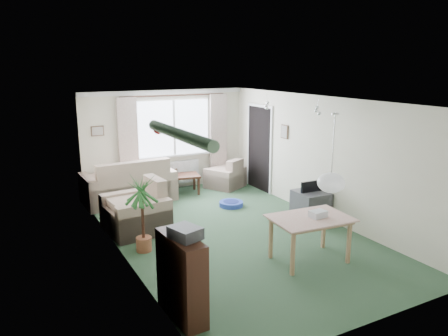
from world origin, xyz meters
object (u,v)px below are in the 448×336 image
houseplant (143,214)px  tv_cube (311,206)px  armchair_left (135,206)px  coffee_table (178,184)px  bookshelf (181,277)px  dining_table (309,240)px  pet_bed (231,204)px  armchair_corner (225,173)px  sofa (128,180)px

houseplant → tv_cube: bearing=-2.1°
armchair_left → coffee_table: 2.42m
tv_cube → bookshelf: bearing=-149.0°
coffee_table → houseplant: (-1.72, -2.75, 0.41)m
coffee_table → tv_cube: (1.63, -2.87, 0.06)m
dining_table → pet_bed: 2.92m
dining_table → armchair_left: bearing=129.0°
armchair_left → pet_bed: size_ratio=2.08×
houseplant → coffee_table: bearing=58.0°
houseplant → armchair_corner: bearing=42.5°
pet_bed → coffee_table: bearing=115.0°
bookshelf → tv_cube: (3.54, 1.94, -0.23)m
armchair_left → bookshelf: bearing=-11.5°
coffee_table → pet_bed: coffee_table is taller
bookshelf → dining_table: 2.41m
armchair_left → tv_cube: 3.37m
armchair_left → bookshelf: bookshelf is taller
armchair_left → dining_table: armchair_left is taller
bookshelf → pet_bed: bookshelf is taller
armchair_left → dining_table: size_ratio=0.96×
sofa → armchair_corner: 2.43m
sofa → houseplant: bearing=76.8°
bookshelf → houseplant: 2.07m
armchair_corner → dining_table: bearing=51.4°
sofa → pet_bed: size_ratio=3.82×
bookshelf → pet_bed: bearing=49.1°
pet_bed → houseplant: bearing=-150.6°
coffee_table → dining_table: (0.43, -4.31, 0.12)m
sofa → bookshelf: size_ratio=1.89×
dining_table → houseplant: bearing=144.2°
armchair_corner → pet_bed: 1.54m
coffee_table → sofa: bearing=180.0°
tv_cube → coffee_table: bearing=121.8°
pet_bed → armchair_left: bearing=-169.4°
coffee_table → pet_bed: bearing=-65.0°
armchair_left → tv_cube: (3.20, -1.05, -0.19)m
coffee_table → tv_cube: size_ratio=1.59×
houseplant → tv_cube: (3.35, -0.12, -0.35)m
sofa → armchair_corner: bearing=177.5°
bookshelf → houseplant: (0.19, 2.06, 0.12)m
tv_cube → armchair_left: bearing=164.1°
armchair_corner → coffee_table: armchair_corner is taller
sofa → houseplant: (-0.55, -2.75, 0.15)m
armchair_left → coffee_table: size_ratio=1.06×
sofa → dining_table: 4.60m
armchair_corner → tv_cube: bearing=69.7°
sofa → armchair_left: 1.87m
sofa → coffee_table: (1.17, 0.00, -0.26)m
armchair_left → coffee_table: bearing=134.3°
dining_table → tv_cube: (1.19, 1.43, -0.06)m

